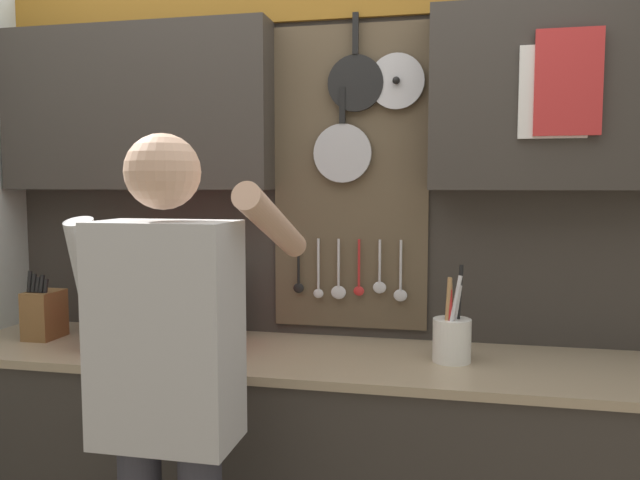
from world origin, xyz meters
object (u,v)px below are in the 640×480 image
object	(u,v)px
person	(169,379)
knife_block	(44,314)
utensil_crock	(452,337)
microwave	(163,304)

from	to	relation	value
person	knife_block	bearing A→B (deg)	144.42
knife_block	person	xyz separation A→B (m)	(0.80, -0.57, -0.03)
knife_block	utensil_crock	size ratio (longest dim) A/B	0.82
knife_block	person	size ratio (longest dim) A/B	0.16
knife_block	utensil_crock	distance (m)	1.56
microwave	knife_block	distance (m)	0.51
microwave	knife_block	xyz separation A→B (m)	(-0.50, 0.00, -0.06)
microwave	person	bearing A→B (deg)	-62.67
microwave	knife_block	bearing A→B (deg)	179.93
microwave	utensil_crock	world-z (taller)	utensil_crock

